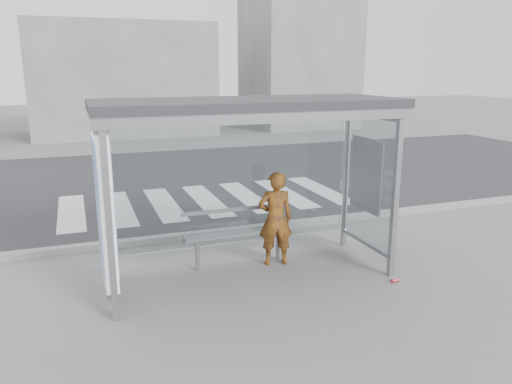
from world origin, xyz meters
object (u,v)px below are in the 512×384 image
at_px(soda_can, 395,280).
at_px(person, 275,219).
at_px(bench, 238,232).
at_px(bus_shelter, 222,146).

bearing_deg(soda_can, person, 137.10).
xyz_separation_m(person, soda_can, (1.36, -1.27, -0.72)).
xyz_separation_m(bench, soda_can, (1.92, -1.44, -0.50)).
relative_size(person, soda_can, 13.31).
bearing_deg(soda_can, bench, 143.07).
xyz_separation_m(bus_shelter, bench, (0.36, 0.44, -1.45)).
relative_size(bus_shelter, soda_can, 37.77).
bearing_deg(person, bench, -7.46).
bearing_deg(bench, person, -17.52).
relative_size(bus_shelter, bench, 2.47).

